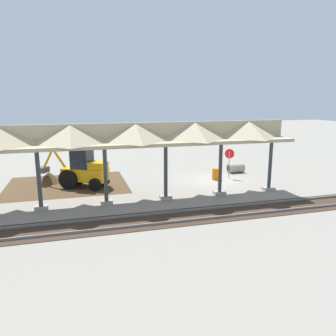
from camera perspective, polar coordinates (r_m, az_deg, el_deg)
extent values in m
plane|color=gray|center=(25.97, 7.91, -2.14)|extent=(120.00, 120.00, 0.00)
cube|color=#4C3823|center=(25.52, -17.14, -2.81)|extent=(8.64, 7.00, 0.01)
cube|color=#9E998E|center=(24.02, 17.11, -3.49)|extent=(0.70, 0.70, 0.20)
cylinder|color=#383D42|center=(23.64, 17.36, 0.48)|extent=(0.24, 0.24, 3.60)
cube|color=#9E998E|center=(22.25, 8.96, -4.32)|extent=(0.70, 0.70, 0.20)
cylinder|color=#383D42|center=(21.84, 9.10, -0.04)|extent=(0.24, 0.24, 3.60)
cube|color=#9E998E|center=(21.01, -0.40, -5.16)|extent=(0.70, 0.70, 0.20)
cylinder|color=#383D42|center=(20.57, -0.40, -0.63)|extent=(0.24, 0.24, 3.60)
cube|color=#9E998E|center=(20.38, -10.64, -5.92)|extent=(0.70, 0.70, 0.20)
cylinder|color=#383D42|center=(19.93, -10.83, -1.27)|extent=(0.24, 0.24, 3.60)
cube|color=#9E998E|center=(20.44, -21.20, -6.51)|extent=(0.70, 0.70, 0.20)
cylinder|color=#383D42|center=(19.98, -21.57, -1.87)|extent=(0.24, 0.24, 3.60)
cube|color=tan|center=(19.59, -11.05, 4.15)|extent=(23.64, 3.20, 0.20)
cube|color=tan|center=(19.51, -11.13, 6.04)|extent=(23.64, 0.20, 1.10)
pyramid|color=tan|center=(22.31, 13.71, 6.66)|extent=(3.37, 3.20, 1.10)
pyramid|color=tan|center=(20.73, 4.61, 6.57)|extent=(3.37, 3.20, 1.10)
pyramid|color=tan|center=(19.75, -5.68, 6.28)|extent=(3.37, 3.20, 1.10)
pyramid|color=tan|center=(19.45, -16.65, 5.74)|extent=(3.37, 3.20, 1.10)
cube|color=slate|center=(20.51, 15.07, -6.09)|extent=(60.00, 0.08, 0.15)
cube|color=slate|center=(19.37, 17.24, -7.32)|extent=(60.00, 0.08, 0.15)
cube|color=#38281E|center=(19.96, 16.12, -6.85)|extent=(60.00, 2.58, 0.03)
cylinder|color=gray|center=(26.68, 10.59, 0.56)|extent=(0.06, 0.06, 2.18)
cylinder|color=red|center=(26.52, 10.66, 2.47)|extent=(0.62, 0.48, 0.76)
cube|color=orange|center=(24.23, -14.21, -1.07)|extent=(3.42, 2.73, 0.90)
cube|color=#1E262D|center=(24.10, -14.77, 1.63)|extent=(1.71, 1.67, 1.40)
cube|color=orange|center=(23.62, -12.11, 0.44)|extent=(1.54, 1.52, 0.50)
cylinder|color=black|center=(25.36, -15.32, -1.18)|extent=(1.36, 0.96, 1.40)
cylinder|color=black|center=(24.17, -16.98, -1.92)|extent=(1.36, 0.96, 1.40)
cylinder|color=black|center=(24.43, -11.18, -2.08)|extent=(0.93, 0.71, 0.90)
cylinder|color=black|center=(23.30, -12.54, -2.82)|extent=(0.93, 0.71, 0.90)
cylinder|color=orange|center=(25.06, -18.48, 1.68)|extent=(1.01, 0.69, 1.41)
cylinder|color=orange|center=(25.60, -20.20, 1.43)|extent=(1.00, 0.68, 1.69)
cube|color=#47474C|center=(26.01, -20.92, -0.28)|extent=(0.92, 0.99, 0.40)
cone|color=#4C3823|center=(26.65, -19.94, -2.40)|extent=(3.97, 3.97, 1.67)
cylinder|color=#9E9384|center=(28.91, 11.71, 0.01)|extent=(1.42, 0.88, 0.82)
cylinder|color=black|center=(28.57, 10.51, -0.08)|extent=(0.05, 0.53, 0.53)
cylinder|color=orange|center=(26.16, 8.30, -1.03)|extent=(0.56, 0.56, 0.90)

